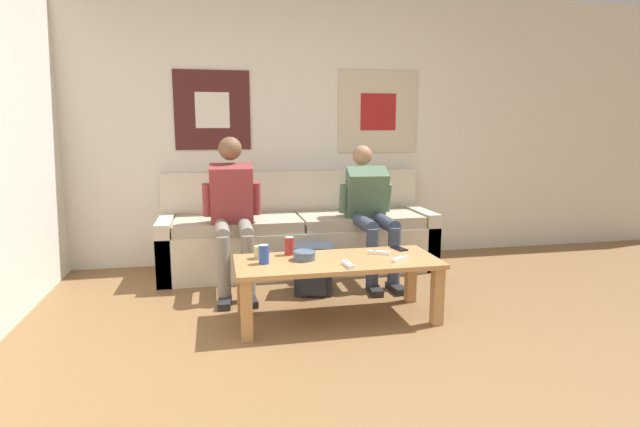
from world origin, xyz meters
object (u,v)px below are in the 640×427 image
object	(u,v)px
drink_can_blue	(264,254)
cell_phone	(399,249)
couch	(298,237)
backpack	(314,270)
person_seated_teen	(370,207)
coffee_table	(337,269)
drink_can_red	(289,246)
person_seated_adult	(233,208)
ceramic_bowl	(304,255)
game_controller_far_center	(348,265)
pillar_candle	(260,252)
game_controller_near_right	(379,253)
game_controller_near_left	(400,259)

from	to	relation	value
drink_can_blue	cell_phone	bearing A→B (deg)	10.60
couch	backpack	xyz separation A→B (m)	(0.00, -0.71, -0.11)
person_seated_teen	drink_can_blue	size ratio (longest dim) A/B	9.04
coffee_table	cell_phone	xyz separation A→B (m)	(0.50, 0.18, 0.07)
person_seated_teen	backpack	xyz separation A→B (m)	(-0.55, -0.32, -0.43)
backpack	drink_can_red	size ratio (longest dim) A/B	3.05
person_seated_adult	ceramic_bowl	distance (m)	0.95
drink_can_red	game_controller_far_center	size ratio (longest dim) A/B	0.85
couch	person_seated_teen	xyz separation A→B (m)	(0.55, -0.39, 0.32)
drink_can_red	person_seated_adult	bearing A→B (deg)	117.84
drink_can_red	pillar_candle	bearing A→B (deg)	-165.53
pillar_candle	drink_can_blue	bearing A→B (deg)	-85.31
person_seated_teen	backpack	world-z (taller)	person_seated_teen
backpack	game_controller_near_right	size ratio (longest dim) A/B	2.63
person_seated_adult	game_controller_near_right	size ratio (longest dim) A/B	8.35
cell_phone	couch	bearing A→B (deg)	116.57
drink_can_red	coffee_table	bearing A→B (deg)	-33.19
drink_can_red	cell_phone	world-z (taller)	drink_can_red
couch	game_controller_near_left	distance (m)	1.47
drink_can_blue	game_controller_near_right	xyz separation A→B (m)	(0.80, 0.08, -0.05)
couch	backpack	size ratio (longest dim) A/B	6.40
person_seated_teen	ceramic_bowl	size ratio (longest dim) A/B	7.27
cell_phone	game_controller_far_center	bearing A→B (deg)	-143.06
pillar_candle	person_seated_adult	bearing A→B (deg)	101.63
coffee_table	game_controller_far_center	size ratio (longest dim) A/B	9.16
coffee_table	drink_can_red	xyz separation A→B (m)	(-0.29, 0.19, 0.13)
person_seated_teen	ceramic_bowl	distance (m)	1.13
ceramic_bowl	drink_can_red	bearing A→B (deg)	117.21
drink_can_red	game_controller_near_right	size ratio (longest dim) A/B	0.86
couch	drink_can_blue	xyz separation A→B (m)	(-0.44, -1.28, 0.18)
ceramic_bowl	cell_phone	distance (m)	0.73
person_seated_teen	ceramic_bowl	world-z (taller)	person_seated_teen
pillar_candle	game_controller_near_left	bearing A→B (deg)	-15.55
drink_can_red	game_controller_near_left	bearing A→B (deg)	-23.64
drink_can_red	game_controller_far_center	world-z (taller)	drink_can_red
ceramic_bowl	game_controller_near_left	world-z (taller)	ceramic_bowl
game_controller_near_left	drink_can_blue	bearing A→B (deg)	172.93
drink_can_blue	game_controller_far_center	size ratio (longest dim) A/B	0.85
drink_can_blue	person_seated_teen	bearing A→B (deg)	42.07
person_seated_adult	game_controller_near_left	bearing A→B (deg)	-42.97
drink_can_blue	drink_can_red	distance (m)	0.27
pillar_candle	game_controller_near_left	world-z (taller)	pillar_candle
couch	game_controller_near_left	bearing A→B (deg)	-72.32
backpack	game_controller_near_right	distance (m)	0.66
drink_can_red	game_controller_near_left	world-z (taller)	drink_can_red
game_controller_near_left	game_controller_far_center	size ratio (longest dim) A/B	0.95
couch	game_controller_far_center	world-z (taller)	couch
cell_phone	pillar_candle	bearing A→B (deg)	-177.38
game_controller_far_center	person_seated_adult	bearing A→B (deg)	122.94
coffee_table	game_controller_near_right	distance (m)	0.33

